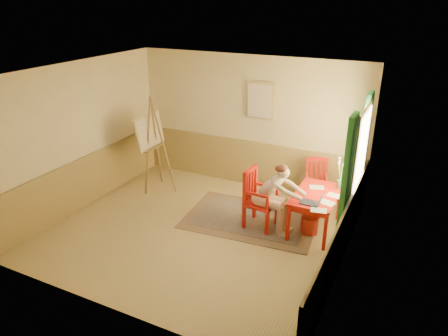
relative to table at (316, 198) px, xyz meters
The scene contains 14 objects.
room 2.20m from the table, 153.17° to the right, with size 5.04×4.54×2.84m.
wainscot 1.85m from the table, behind, with size 5.00×4.50×1.00m.
window 0.93m from the table, 16.28° to the left, with size 0.12×2.01×2.20m.
wall_portrait 2.40m from the table, 141.39° to the left, with size 0.60×0.05×0.76m.
rug 1.31m from the table, behind, with size 2.53×1.80×0.02m.
table is the anchor object (origin of this frame).
chair_left 1.01m from the table, 162.64° to the right, with size 0.53×0.51×1.09m.
chair_back 1.01m from the table, 104.18° to the left, with size 0.52×0.54×0.95m.
figure 0.76m from the table, 153.90° to the right, with size 0.96×0.43×1.29m.
laptop 0.43m from the table, 83.44° to the right, with size 0.36×0.22×0.22m.
papers 0.23m from the table, 39.23° to the right, with size 0.65×1.06×0.00m.
vase 0.61m from the table, 53.76° to the left, with size 0.19×0.28×0.57m.
wastebasket 0.49m from the table, 110.05° to the right, with size 0.30×0.30×0.32m, color #B42F23.
easel 3.62m from the table, behind, with size 0.69×0.90×2.03m.
Camera 1 is at (3.25, -5.59, 3.91)m, focal length 33.55 mm.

